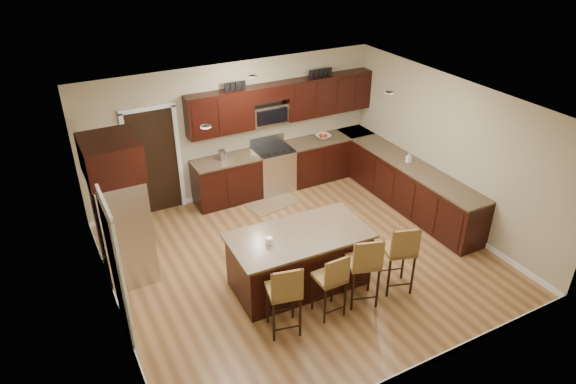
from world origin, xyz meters
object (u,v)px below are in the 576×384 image
stool_left (285,292)px  stool_right (365,263)px  range (273,169)px  stool_extra (401,251)px  island (299,261)px  stool_mid (332,279)px  refrigerator (120,209)px

stool_left → stool_right: bearing=12.8°
range → stool_extra: (0.22, -3.80, 0.26)m
island → stool_right: bearing=-52.8°
island → stool_mid: stool_mid is taller
range → stool_mid: range is taller
range → island: size_ratio=0.52×
island → refrigerator: (-2.27, 1.50, 0.78)m
range → stool_mid: (-0.98, -3.80, 0.19)m
stool_right → stool_extra: bearing=17.9°
island → range: bearing=72.6°
stool_left → stool_extra: stool_extra is taller
range → stool_mid: 3.92m
range → island: 3.13m
island → stool_extra: 1.54m
stool_left → stool_mid: (0.75, 0.00, -0.06)m
range → refrigerator: (-3.30, -1.45, 0.74)m
stool_left → stool_mid: stool_left is taller
stool_mid → stool_extra: stool_extra is taller
stool_mid → stool_extra: bearing=-0.8°
range → island: range is taller
stool_extra → island: bearing=163.8°
stool_left → stool_mid: bearing=13.1°
range → island: bearing=-109.3°
stool_mid → stool_extra: size_ratio=0.90×
stool_mid → stool_right: (0.54, -0.00, 0.08)m
stool_right → refrigerator: refrigerator is taller
stool_extra → stool_mid: bearing=-162.3°
island → refrigerator: refrigerator is taller
island → stool_right: size_ratio=1.82×
range → refrigerator: bearing=-156.3°
range → stool_extra: size_ratio=0.94×
stool_mid → stool_extra: (1.19, -0.00, 0.08)m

